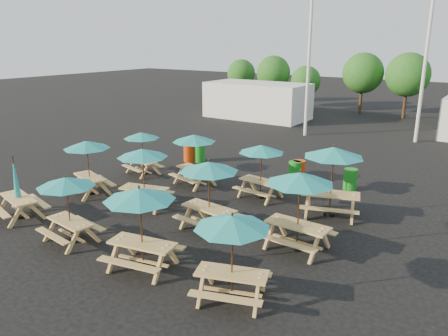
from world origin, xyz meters
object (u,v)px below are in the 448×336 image
Objects in this scene: picnic_unit_4 at (143,157)px; picnic_unit_11 at (333,157)px; picnic_unit_7 at (209,171)px; waste_bin_3 at (299,170)px; picnic_unit_1 at (87,148)px; picnic_unit_6 at (140,200)px; picnic_unit_3 at (66,186)px; waste_bin_1 at (200,153)px; picnic_unit_0 at (18,192)px; picnic_unit_2 at (142,138)px; picnic_unit_5 at (194,142)px; picnic_unit_10 at (300,183)px; waste_bin_2 at (295,171)px; waste_bin_4 at (350,179)px; waste_bin_0 at (189,153)px; picnic_unit_9 at (232,228)px; picnic_unit_8 at (261,152)px.

picnic_unit_11 is (6.10, 3.12, 0.24)m from picnic_unit_4.
picnic_unit_7 reaches higher than waste_bin_3.
picnic_unit_11 is (2.88, 3.41, 0.17)m from picnic_unit_7.
picnic_unit_4 is (2.88, 0.20, 0.03)m from picnic_unit_1.
picnic_unit_3 is at bearing 170.04° from picnic_unit_6.
waste_bin_1 is (0.73, 6.44, -1.48)m from picnic_unit_1.
picnic_unit_6 reaches higher than picnic_unit_4.
picnic_unit_0 is 2.57× the size of waste_bin_3.
picnic_unit_6 is at bearing -61.74° from picnic_unit_4.
picnic_unit_2 is 4.28m from picnic_unit_4.
picnic_unit_5 is at bearing -55.91° from waste_bin_1.
picnic_unit_6 is at bearing 7.90° from picnic_unit_3.
picnic_unit_3 is at bearing -147.13° from picnic_unit_10.
picnic_unit_5 reaches higher than waste_bin_2.
picnic_unit_10 is (6.05, 3.53, 0.26)m from picnic_unit_3.
picnic_unit_1 is at bearing 141.18° from picnic_unit_6.
waste_bin_1 is at bearing 93.74° from picnic_unit_4.
picnic_unit_11 is at bearing -83.90° from waste_bin_4.
picnic_unit_7 reaches higher than waste_bin_0.
picnic_unit_6 is 2.63× the size of waste_bin_3.
picnic_unit_9 is at bearing -8.89° from picnic_unit_6.
picnic_unit_0 is at bearing -73.16° from picnic_unit_1.
picnic_unit_9 is (6.10, -3.30, -0.06)m from picnic_unit_4.
picnic_unit_4 is 6.86m from picnic_unit_11.
picnic_unit_5 is at bearing 105.48° from picnic_unit_6.
picnic_unit_2 is 2.25× the size of waste_bin_3.
picnic_unit_3 is (3.09, -3.28, -0.09)m from picnic_unit_1.
picnic_unit_7 is at bearing -46.82° from waste_bin_0.
picnic_unit_8 reaches higher than picnic_unit_3.
waste_bin_0 is at bearing 101.57° from picnic_unit_0.
picnic_unit_6 is at bearing -90.53° from waste_bin_2.
picnic_unit_6 is 2.63× the size of waste_bin_0.
picnic_unit_9 is at bearing 13.28° from picnic_unit_0.
picnic_unit_0 is 1.08× the size of picnic_unit_3.
picnic_unit_2 is at bearing -97.86° from waste_bin_0.
picnic_unit_2 is at bearing -170.42° from picnic_unit_8.
picnic_unit_4 is 2.55× the size of waste_bin_1.
picnic_unit_5 is at bearing 156.70° from picnic_unit_10.
picnic_unit_7 reaches higher than picnic_unit_5.
picnic_unit_2 is at bearing 123.18° from picnic_unit_6.
picnic_unit_9 is at bearing -46.68° from waste_bin_0.
waste_bin_0 is 0.56m from waste_bin_1.
waste_bin_0 is (-8.73, 9.25, -1.45)m from picnic_unit_9.
picnic_unit_9 is at bearing -59.21° from picnic_unit_8.
picnic_unit_10 is (9.29, -2.95, 0.36)m from picnic_unit_2.
waste_bin_0 is 1.00× the size of waste_bin_2.
picnic_unit_2 is at bearing 104.37° from picnic_unit_0.
picnic_unit_9 is 0.95× the size of picnic_unit_10.
picnic_unit_6 is 3.13m from picnic_unit_7.
picnic_unit_7 is (3.22, -0.28, 0.07)m from picnic_unit_4.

